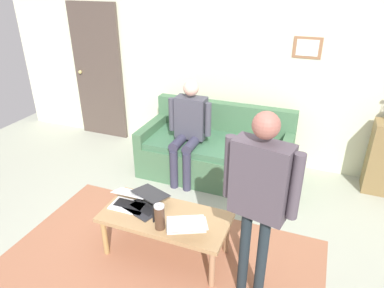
{
  "coord_description": "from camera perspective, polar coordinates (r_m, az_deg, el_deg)",
  "views": [
    {
      "loc": [
        -1.21,
        2.27,
        2.4
      ],
      "look_at": [
        -0.02,
        -0.76,
        0.8
      ],
      "focal_mm": 32.5,
      "sensor_mm": 36.0,
      "label": 1
    }
  ],
  "objects": [
    {
      "name": "ground_plane",
      "position": [
        3.52,
        -5.06,
        -16.92
      ],
      "size": [
        7.68,
        7.68,
        0.0
      ],
      "primitive_type": "plane",
      "color": "#A6AA98"
    },
    {
      "name": "area_rug",
      "position": [
        3.43,
        -4.94,
        -18.29
      ],
      "size": [
        2.88,
        1.63,
        0.01
      ],
      "primitive_type": "cube",
      "color": "#9F6347",
      "rests_on": "ground_plane"
    },
    {
      "name": "back_wall",
      "position": [
        4.75,
        6.25,
        13.29
      ],
      "size": [
        7.04,
        0.11,
        2.7
      ],
      "color": "beige",
      "rests_on": "ground_plane"
    },
    {
      "name": "interior_door",
      "position": [
        5.63,
        -15.1,
        11.19
      ],
      "size": [
        0.82,
        0.09,
        2.05
      ],
      "color": "#4F4139",
      "rests_on": "ground_plane"
    },
    {
      "name": "couch",
      "position": [
        4.53,
        3.93,
        -1.43
      ],
      "size": [
        1.88,
        0.89,
        0.88
      ],
      "color": "#456D4B",
      "rests_on": "ground_plane"
    },
    {
      "name": "coffee_table",
      "position": [
        3.24,
        -4.42,
        -12.31
      ],
      "size": [
        1.17,
        0.55,
        0.44
      ],
      "color": "#A67F54",
      "rests_on": "ground_plane"
    },
    {
      "name": "laptop_left",
      "position": [
        3.03,
        -0.94,
        -13.03
      ],
      "size": [
        0.46,
        0.47,
        0.15
      ],
      "color": "silver",
      "rests_on": "coffee_table"
    },
    {
      "name": "laptop_center",
      "position": [
        3.3,
        -7.61,
        -9.6
      ],
      "size": [
        0.41,
        0.42,
        0.14
      ],
      "color": "#28282D",
      "rests_on": "coffee_table"
    },
    {
      "name": "laptop_right",
      "position": [
        3.36,
        -10.2,
        -9.23
      ],
      "size": [
        0.34,
        0.28,
        0.14
      ],
      "color": "silver",
      "rests_on": "coffee_table"
    },
    {
      "name": "french_press",
      "position": [
        3.01,
        -5.36,
        -11.78
      ],
      "size": [
        0.11,
        0.09,
        0.26
      ],
      "color": "#4C3323",
      "rests_on": "coffee_table"
    },
    {
      "name": "person_standing",
      "position": [
        2.52,
        11.04,
        -7.2
      ],
      "size": [
        0.57,
        0.26,
        1.62
      ],
      "color": "#1F292F",
      "rests_on": "ground_plane"
    },
    {
      "name": "person_seated",
      "position": [
        4.24,
        -0.55,
        2.96
      ],
      "size": [
        0.55,
        0.51,
        1.28
      ],
      "color": "#353449",
      "rests_on": "ground_plane"
    }
  ]
}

